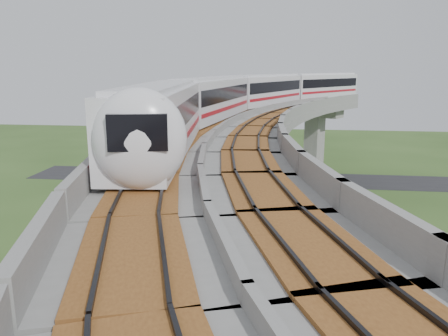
{
  "coord_description": "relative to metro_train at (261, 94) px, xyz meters",
  "views": [
    {
      "loc": [
        4.05,
        -28.12,
        14.86
      ],
      "look_at": [
        0.17,
        3.49,
        7.5
      ],
      "focal_mm": 35.0,
      "sensor_mm": 36.0,
      "label": 1
    }
  ],
  "objects": [
    {
      "name": "fence",
      "position": [
        7.37,
        -15.44,
        -11.56
      ],
      "size": [
        3.87,
        38.73,
        1.5
      ],
      "color": "#2D382D",
      "rests_on": "ground"
    },
    {
      "name": "asphalt_road",
      "position": [
        -2.38,
        14.56,
        -12.29
      ],
      "size": [
        60.0,
        8.0,
        0.03
      ],
      "primitive_type": "cube",
      "color": "#232326",
      "rests_on": "ground"
    },
    {
      "name": "tree_3",
      "position": [
        3.74,
        -9.78,
        -10.41
      ],
      "size": [
        2.08,
        2.08,
        2.78
      ],
      "color": "#382314",
      "rests_on": "ground"
    },
    {
      "name": "tree_2",
      "position": [
        6.34,
        -1.88,
        -10.16
      ],
      "size": [
        2.12,
        2.12,
        3.06
      ],
      "color": "#382314",
      "rests_on": "ground"
    },
    {
      "name": "car_red",
      "position": [
        13.03,
        -13.63,
        -11.66
      ],
      "size": [
        3.9,
        2.52,
        1.22
      ],
      "primitive_type": "imported",
      "rotation": [
        0.0,
        0.0,
        -1.21
      ],
      "color": "#9E1C0E",
      "rests_on": "dirt_lot"
    },
    {
      "name": "metro_train",
      "position": [
        0.0,
        0.0,
        0.0
      ],
      "size": [
        20.13,
        59.18,
        3.64
      ],
      "color": "silver",
      "rests_on": "ground"
    },
    {
      "name": "ground",
      "position": [
        -2.38,
        -15.44,
        -12.31
      ],
      "size": [
        160.0,
        160.0,
        0.0
      ],
      "primitive_type": "plane",
      "color": "#2F4A1D",
      "rests_on": "ground"
    },
    {
      "name": "car_dark",
      "position": [
        9.77,
        -13.07,
        -11.67
      ],
      "size": [
        4.17,
        1.77,
        1.2
      ],
      "primitive_type": "imported",
      "rotation": [
        0.0,
        0.0,
        1.59
      ],
      "color": "black",
      "rests_on": "dirt_lot"
    },
    {
      "name": "tree_5",
      "position": [
        4.33,
        -19.06,
        -9.77
      ],
      "size": [
        2.52,
        2.52,
        3.62
      ],
      "color": "#382314",
      "rests_on": "ground"
    },
    {
      "name": "viaduct",
      "position": [
        1.46,
        -15.44,
        -3.26
      ],
      "size": [
        19.58,
        73.98,
        11.4
      ],
      "color": "#99968E",
      "rests_on": "ground"
    },
    {
      "name": "tree_0",
      "position": [
        8.61,
        7.3,
        -10.52
      ],
      "size": [
        2.1,
        2.1,
        2.69
      ],
      "color": "#382314",
      "rests_on": "ground"
    },
    {
      "name": "tree_4",
      "position": [
        4.88,
        -13.09,
        -10.22
      ],
      "size": [
        2.43,
        2.43,
        3.12
      ],
      "color": "#382314",
      "rests_on": "ground"
    },
    {
      "name": "tree_1",
      "position": [
        6.62,
        1.2,
        -10.23
      ],
      "size": [
        1.97,
        1.97,
        2.93
      ],
      "color": "#382314",
      "rests_on": "ground"
    },
    {
      "name": "dirt_lot",
      "position": [
        11.62,
        -17.44,
        -12.29
      ],
      "size": [
        18.0,
        26.0,
        0.04
      ],
      "primitive_type": "cube",
      "color": "gray",
      "rests_on": "ground"
    }
  ]
}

